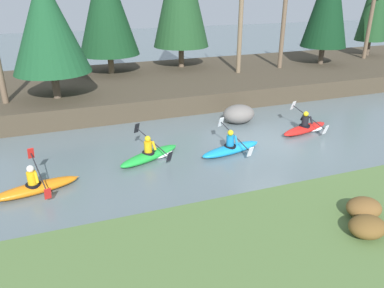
{
  "coord_description": "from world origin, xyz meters",
  "views": [
    {
      "loc": [
        -8.3,
        -12.53,
        6.25
      ],
      "look_at": [
        -3.73,
        -0.12,
        0.55
      ],
      "focal_mm": 35.0,
      "sensor_mm": 36.0,
      "label": 1
    }
  ],
  "objects_px": {
    "kayaker_lead": "(307,128)",
    "boulder_midstream": "(239,114)",
    "kayaker_trailing": "(152,154)",
    "kayaker_far_back": "(36,187)",
    "kayaker_middle": "(231,148)"
  },
  "relations": [
    {
      "from": "kayaker_far_back",
      "to": "boulder_midstream",
      "type": "bearing_deg",
      "value": 9.16
    },
    {
      "from": "kayaker_lead",
      "to": "kayaker_middle",
      "type": "bearing_deg",
      "value": 177.53
    },
    {
      "from": "kayaker_middle",
      "to": "kayaker_far_back",
      "type": "bearing_deg",
      "value": 172.87
    },
    {
      "from": "kayaker_far_back",
      "to": "boulder_midstream",
      "type": "height_order",
      "value": "kayaker_far_back"
    },
    {
      "from": "kayaker_lead",
      "to": "kayaker_far_back",
      "type": "xyz_separation_m",
      "value": [
        -11.49,
        -1.54,
        0.02
      ]
    },
    {
      "from": "kayaker_lead",
      "to": "kayaker_trailing",
      "type": "bearing_deg",
      "value": 167.91
    },
    {
      "from": "kayaker_middle",
      "to": "boulder_midstream",
      "type": "xyz_separation_m",
      "value": [
        1.87,
        3.09,
        0.22
      ]
    },
    {
      "from": "kayaker_trailing",
      "to": "kayaker_far_back",
      "type": "height_order",
      "value": "same"
    },
    {
      "from": "kayaker_lead",
      "to": "kayaker_trailing",
      "type": "distance_m",
      "value": 7.35
    },
    {
      "from": "kayaker_lead",
      "to": "kayaker_middle",
      "type": "height_order",
      "value": "same"
    },
    {
      "from": "kayaker_trailing",
      "to": "boulder_midstream",
      "type": "relative_size",
      "value": 1.72
    },
    {
      "from": "kayaker_lead",
      "to": "boulder_midstream",
      "type": "relative_size",
      "value": 1.77
    },
    {
      "from": "kayaker_far_back",
      "to": "kayaker_middle",
      "type": "bearing_deg",
      "value": -8.11
    },
    {
      "from": "kayaker_far_back",
      "to": "kayaker_lead",
      "type": "bearing_deg",
      "value": -5.27
    },
    {
      "from": "kayaker_lead",
      "to": "boulder_midstream",
      "type": "xyz_separation_m",
      "value": [
        -2.37,
        2.16,
        0.25
      ]
    }
  ]
}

